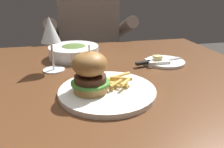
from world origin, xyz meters
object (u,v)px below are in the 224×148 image
Objects in this scene: butter_dish at (157,62)px; soup_bowl at (74,51)px; table_knife at (155,61)px; wine_glass at (50,32)px; main_plate at (107,91)px; burger_sandwich at (90,72)px; bread_plate at (165,62)px; diner_person at (90,59)px.

soup_bowl reaches higher than butter_dish.
table_knife is 0.01m from butter_dish.
wine_glass is 0.39m from table_knife.
main_plate is 1.35× the size of table_knife.
burger_sandwich is 0.64× the size of table_knife.
bread_plate is 0.73× the size of soup_bowl.
burger_sandwich is 0.34m from table_knife.
main_plate is 1.31× the size of soup_bowl.
main_plate is 0.36m from soup_bowl.
burger_sandwich reaches higher than table_knife.
main_plate is 2.11× the size of burger_sandwich.
burger_sandwich is 0.85× the size of bread_plate.
table_knife is 0.97× the size of soup_bowl.
wine_glass reaches higher than bread_plate.
bread_plate is 0.05m from table_knife.
soup_bowl is (0.08, 0.14, -0.11)m from wine_glass.
bread_plate is at bearing -23.62° from soup_bowl.
wine_glass is at bearing 124.29° from main_plate.
burger_sandwich is at bearing -175.86° from main_plate.
bread_plate is at bearing 12.07° from table_knife.
soup_bowl is 0.56m from diner_person.
soup_bowl is (-0.34, 0.15, 0.02)m from bread_plate.
diner_person is at bearing 108.23° from bread_plate.
table_knife is at bearing -3.41° from wine_glass.
butter_dish is (-0.04, -0.01, 0.01)m from bread_plate.
wine_glass is 0.44m from bread_plate.
diner_person is (-0.18, 0.67, -0.19)m from butter_dish.
wine_glass is at bearing -120.13° from soup_bowl.
main_plate is 0.29m from table_knife.
butter_dish is (0.23, 0.19, 0.00)m from main_plate.
diner_person is at bearing 104.89° from butter_dish.
diner_person is (-0.17, 0.67, -0.19)m from table_knife.
diner_person is at bearing 72.88° from wine_glass.
wine_glass is at bearing 114.88° from burger_sandwich.
main_plate is at bearing 4.14° from burger_sandwich.
diner_person reaches higher than wine_glass.
main_plate is at bearing -78.95° from soup_bowl.
diner_person reaches higher than burger_sandwich.
main_plate is at bearing -55.71° from wine_glass.
burger_sandwich is at bearing -65.12° from wine_glass.
soup_bowl reaches higher than main_plate.
bread_plate is 0.13× the size of diner_person.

